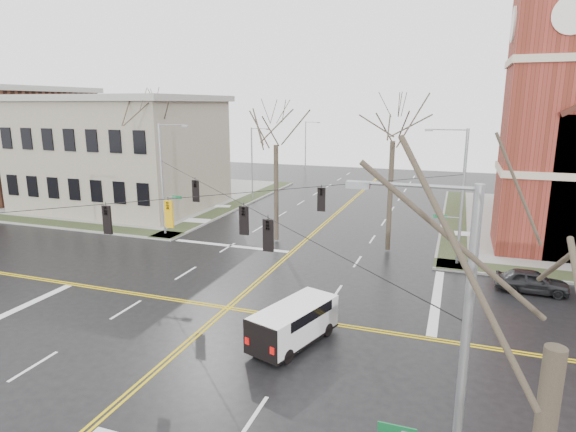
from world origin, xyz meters
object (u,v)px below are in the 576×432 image
(parked_car_a, at_px, (532,281))
(tree_nw_far, at_px, (149,122))
(signal_pole_se, at_px, (453,375))
(signal_pole_ne, at_px, (460,193))
(tree_se, at_px, (560,322))
(signal_pole_nw, at_px, (164,176))
(tree_ne, at_px, (393,133))
(streetlight_north_a, at_px, (253,160))
(streetlight_north_b, at_px, (306,146))
(tree_nw_near, at_px, (276,138))
(cargo_van, at_px, (296,320))

(parked_car_a, xyz_separation_m, tree_nw_far, (-29.33, 5.46, 8.46))
(signal_pole_se, bearing_deg, signal_pole_ne, 90.00)
(parked_car_a, relative_size, tree_se, 0.39)
(signal_pole_nw, xyz_separation_m, tree_ne, (17.93, 1.63, 3.69))
(tree_se, bearing_deg, signal_pole_ne, 93.37)
(tree_nw_far, bearing_deg, streetlight_north_a, 78.13)
(signal_pole_ne, height_order, streetlight_north_b, signal_pole_ne)
(streetlight_north_a, relative_size, tree_nw_far, 0.63)
(signal_pole_se, distance_m, streetlight_north_b, 63.43)
(streetlight_north_a, xyz_separation_m, tree_se, (23.44, -41.40, 2.82))
(signal_pole_se, bearing_deg, signal_pole_nw, 134.55)
(streetlight_north_a, height_order, tree_se, tree_se)
(streetlight_north_b, distance_m, tree_ne, 39.14)
(streetlight_north_a, height_order, streetlight_north_b, same)
(signal_pole_nw, height_order, streetlight_north_b, signal_pole_nw)
(tree_se, bearing_deg, tree_nw_near, 119.54)
(tree_ne, xyz_separation_m, tree_se, (6.18, -26.53, -1.35))
(signal_pole_nw, bearing_deg, signal_pole_ne, 0.00)
(signal_pole_nw, bearing_deg, parked_car_a, -7.60)
(tree_nw_far, relative_size, tree_se, 1.26)
(parked_car_a, xyz_separation_m, tree_ne, (-8.99, 5.22, 7.97))
(tree_nw_near, relative_size, tree_ne, 0.94)
(streetlight_north_b, height_order, tree_se, tree_se)
(streetlight_north_a, height_order, tree_ne, tree_ne)
(tree_nw_far, bearing_deg, cargo_van, -40.43)
(streetlight_north_b, bearing_deg, tree_nw_near, -76.33)
(signal_pole_ne, height_order, tree_se, tree_se)
(tree_nw_near, distance_m, tree_se, 30.23)
(parked_car_a, relative_size, tree_nw_far, 0.31)
(signal_pole_nw, height_order, tree_ne, tree_ne)
(signal_pole_ne, relative_size, tree_nw_near, 0.80)
(streetlight_north_b, relative_size, tree_nw_near, 0.71)
(tree_ne, bearing_deg, signal_pole_ne, -19.04)
(streetlight_north_b, height_order, cargo_van, streetlight_north_b)
(streetlight_north_a, bearing_deg, streetlight_north_b, 90.00)
(cargo_van, bearing_deg, tree_nw_far, 157.58)
(signal_pole_nw, bearing_deg, tree_nw_far, 142.26)
(signal_pole_nw, distance_m, signal_pole_se, 32.28)
(signal_pole_ne, relative_size, tree_ne, 0.75)
(signal_pole_ne, relative_size, signal_pole_se, 1.00)
(parked_car_a, relative_size, tree_nw_near, 0.35)
(signal_pole_ne, relative_size, tree_nw_far, 0.71)
(tree_nw_far, relative_size, tree_ne, 1.06)
(signal_pole_se, height_order, streetlight_north_a, signal_pole_se)
(cargo_van, relative_size, tree_se, 0.50)
(tree_nw_far, xyz_separation_m, tree_ne, (20.34, -0.24, -0.50))
(tree_nw_far, distance_m, tree_ne, 20.35)
(streetlight_north_b, bearing_deg, signal_pole_se, -69.73)
(signal_pole_ne, xyz_separation_m, cargo_van, (-6.66, -13.80, -3.88))
(signal_pole_se, distance_m, tree_ne, 25.34)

